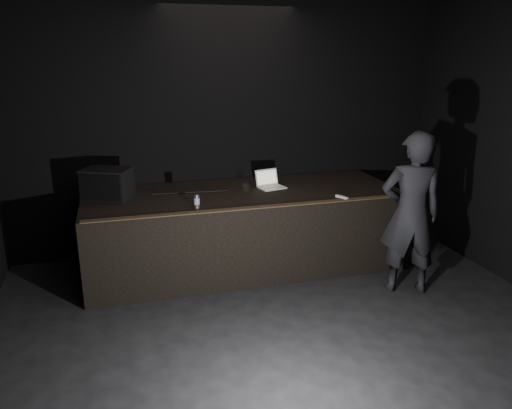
{
  "coord_description": "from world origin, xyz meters",
  "views": [
    {
      "loc": [
        -1.52,
        -3.24,
        2.69
      ],
      "look_at": [
        0.04,
        2.3,
        0.95
      ],
      "focal_mm": 35.0,
      "sensor_mm": 36.0,
      "label": 1
    }
  ],
  "objects_px": {
    "stage_riser": "(244,229)",
    "beer_can": "(197,201)",
    "stage_monitor": "(107,184)",
    "person": "(411,214)",
    "laptop": "(270,183)"
  },
  "relations": [
    {
      "from": "stage_riser",
      "to": "beer_can",
      "type": "relative_size",
      "value": 24.84
    },
    {
      "from": "stage_monitor",
      "to": "beer_can",
      "type": "distance_m",
      "value": 1.21
    },
    {
      "from": "beer_can",
      "to": "person",
      "type": "relative_size",
      "value": 0.08
    },
    {
      "from": "stage_riser",
      "to": "stage_monitor",
      "type": "distance_m",
      "value": 1.82
    },
    {
      "from": "stage_riser",
      "to": "stage_monitor",
      "type": "relative_size",
      "value": 6.01
    },
    {
      "from": "laptop",
      "to": "beer_can",
      "type": "height_order",
      "value": "laptop"
    },
    {
      "from": "beer_can",
      "to": "laptop",
      "type": "bearing_deg",
      "value": 31.7
    },
    {
      "from": "stage_riser",
      "to": "laptop",
      "type": "relative_size",
      "value": 10.32
    },
    {
      "from": "laptop",
      "to": "person",
      "type": "xyz_separation_m",
      "value": [
        1.25,
        -1.39,
        -0.11
      ]
    },
    {
      "from": "stage_riser",
      "to": "person",
      "type": "bearing_deg",
      "value": -37.45
    },
    {
      "from": "stage_riser",
      "to": "stage_monitor",
      "type": "bearing_deg",
      "value": 174.47
    },
    {
      "from": "beer_can",
      "to": "person",
      "type": "height_order",
      "value": "person"
    },
    {
      "from": "stage_monitor",
      "to": "beer_can",
      "type": "relative_size",
      "value": 4.13
    },
    {
      "from": "laptop",
      "to": "person",
      "type": "distance_m",
      "value": 1.87
    },
    {
      "from": "laptop",
      "to": "person",
      "type": "relative_size",
      "value": 0.2
    }
  ]
}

